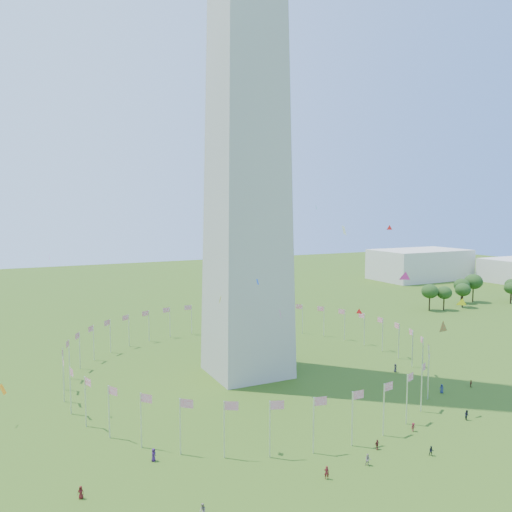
# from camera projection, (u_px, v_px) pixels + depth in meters

# --- Properties ---
(ground) EXTENTS (600.00, 600.00, 0.00)m
(ground) POSITION_uv_depth(u_px,v_px,m) (394.00, 475.00, 71.47)
(ground) COLOR #2C4B11
(ground) RESTS_ON ground
(flag_ring) EXTENTS (80.24, 80.24, 9.00)m
(flag_ring) POSITION_uv_depth(u_px,v_px,m) (247.00, 354.00, 115.78)
(flag_ring) COLOR silver
(flag_ring) RESTS_ON ground
(gov_building_east_a) EXTENTS (50.00, 30.00, 16.00)m
(gov_building_east_a) POSITION_uv_depth(u_px,v_px,m) (420.00, 264.00, 270.40)
(gov_building_east_a) COLOR beige
(gov_building_east_a) RESTS_ON ground
(crowd) EXTENTS (85.52, 75.65, 2.00)m
(crowd) POSITION_uv_depth(u_px,v_px,m) (408.00, 457.00, 75.08)
(crowd) COLOR gray
(crowd) RESTS_ON ground
(kites_aloft) EXTENTS (94.78, 61.43, 33.51)m
(kites_aloft) POSITION_uv_depth(u_px,v_px,m) (360.00, 298.00, 94.35)
(kites_aloft) COLOR #CC2699
(kites_aloft) RESTS_ON ground
(tree_line_east) EXTENTS (53.08, 15.40, 11.33)m
(tree_line_east) POSITION_uv_depth(u_px,v_px,m) (469.00, 293.00, 197.50)
(tree_line_east) COLOR #284F1A
(tree_line_east) RESTS_ON ground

